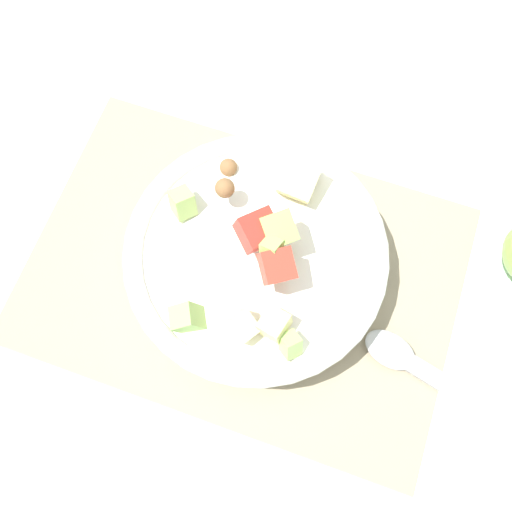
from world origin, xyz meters
The scene contains 4 objects.
ground_plane centered at (0.00, 0.00, 0.00)m, with size 2.40×2.40×0.00m, color silver.
placemat centered at (0.00, 0.00, 0.00)m, with size 0.47×0.32×0.01m, color gray.
salad_bowl centered at (-0.01, -0.01, 0.05)m, with size 0.27×0.27×0.12m.
serving_spoon centered at (-0.22, 0.04, 0.01)m, with size 0.23×0.08×0.01m.
Camera 1 is at (-0.07, 0.17, 0.60)m, focal length 39.05 mm.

